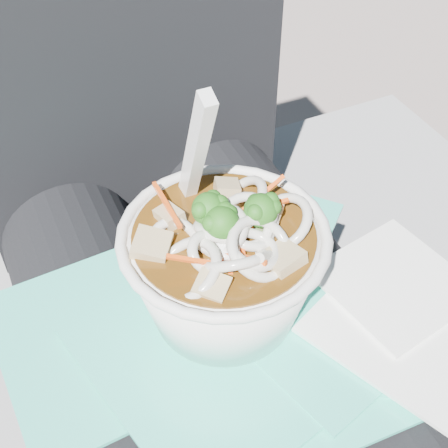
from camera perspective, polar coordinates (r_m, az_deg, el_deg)
name	(u,v)px	position (r m, az deg, el deg)	size (l,w,h in m)	color
stone_ledge	(182,397)	(0.94, -3.82, -15.47)	(1.00, 0.50, 0.45)	gray
lap	(226,363)	(0.61, 0.21, -12.57)	(0.33, 0.48, 0.15)	black
person_body	(189,278)	(0.64, -3.26, -5.00)	(0.34, 0.94, 1.00)	black
plastic_bag	(236,328)	(0.53, 1.12, -9.49)	(0.37, 0.32, 0.01)	#30C9AD
napkins	(406,310)	(0.55, 16.31, -7.55)	(0.19, 0.20, 0.01)	white
udon_bowl	(225,263)	(0.49, 0.06, -3.55)	(0.20, 0.20, 0.21)	white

